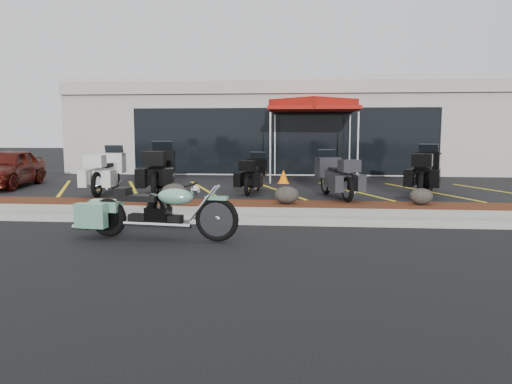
# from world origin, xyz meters

# --- Properties ---
(ground) EXTENTS (90.00, 90.00, 0.00)m
(ground) POSITION_xyz_m (0.00, 0.00, 0.00)
(ground) COLOR black
(ground) RESTS_ON ground
(curb) EXTENTS (24.00, 0.25, 0.15)m
(curb) POSITION_xyz_m (0.00, 0.90, 0.07)
(curb) COLOR gray
(curb) RESTS_ON ground
(sidewalk) EXTENTS (24.00, 1.20, 0.15)m
(sidewalk) POSITION_xyz_m (0.00, 1.60, 0.07)
(sidewalk) COLOR gray
(sidewalk) RESTS_ON ground
(mulch_bed) EXTENTS (24.00, 1.20, 0.16)m
(mulch_bed) POSITION_xyz_m (0.00, 2.80, 0.08)
(mulch_bed) COLOR #37170C
(mulch_bed) RESTS_ON ground
(upper_lot) EXTENTS (26.00, 9.60, 0.15)m
(upper_lot) POSITION_xyz_m (0.00, 8.20, 0.07)
(upper_lot) COLOR black
(upper_lot) RESTS_ON ground
(dealership_building) EXTENTS (18.00, 8.16, 4.00)m
(dealership_building) POSITION_xyz_m (0.00, 14.47, 2.01)
(dealership_building) COLOR gray
(dealership_building) RESTS_ON ground
(boulder_left) EXTENTS (0.65, 0.54, 0.46)m
(boulder_left) POSITION_xyz_m (-2.40, 2.80, 0.39)
(boulder_left) COLOR black
(boulder_left) RESTS_ON mulch_bed
(boulder_mid) EXTENTS (0.60, 0.50, 0.42)m
(boulder_mid) POSITION_xyz_m (0.38, 2.78, 0.37)
(boulder_mid) COLOR black
(boulder_mid) RESTS_ON mulch_bed
(boulder_right) EXTENTS (0.55, 0.46, 0.39)m
(boulder_right) POSITION_xyz_m (3.57, 2.93, 0.35)
(boulder_right) COLOR black
(boulder_right) RESTS_ON mulch_bed
(hero_cruiser) EXTENTS (2.99, 1.13, 1.03)m
(hero_cruiser) POSITION_xyz_m (-0.71, -0.83, 0.51)
(hero_cruiser) COLOR #68A285
(hero_cruiser) RESTS_ON ground
(touring_white) EXTENTS (1.07, 2.37, 1.34)m
(touring_white) POSITION_xyz_m (-4.79, 5.12, 0.82)
(touring_white) COLOR silver
(touring_white) RESTS_ON upper_lot
(touring_black_front) EXTENTS (1.37, 2.65, 1.47)m
(touring_black_front) POSITION_xyz_m (-3.30, 5.00, 0.89)
(touring_black_front) COLOR black
(touring_black_front) RESTS_ON upper_lot
(touring_black_mid) EXTENTS (0.94, 2.03, 1.14)m
(touring_black_mid) POSITION_xyz_m (-0.58, 5.60, 0.72)
(touring_black_mid) COLOR black
(touring_black_mid) RESTS_ON upper_lot
(touring_grey) EXTENTS (1.42, 2.31, 1.26)m
(touring_grey) POSITION_xyz_m (1.40, 4.68, 0.78)
(touring_grey) COLOR #29292E
(touring_grey) RESTS_ON upper_lot
(touring_black_rear) EXTENTS (1.61, 2.55, 1.39)m
(touring_black_rear) POSITION_xyz_m (4.39, 5.77, 0.84)
(touring_black_rear) COLOR black
(touring_black_rear) RESTS_ON upper_lot
(parked_car) EXTENTS (1.91, 3.71, 1.21)m
(parked_car) POSITION_xyz_m (-8.47, 5.61, 0.75)
(parked_car) COLOR #430E09
(parked_car) RESTS_ON upper_lot
(traffic_cone) EXTENTS (0.47, 0.47, 0.46)m
(traffic_cone) POSITION_xyz_m (0.12, 7.57, 0.38)
(traffic_cone) COLOR orange
(traffic_cone) RESTS_ON upper_lot
(popup_canopy) EXTENTS (3.94, 3.94, 2.88)m
(popup_canopy) POSITION_xyz_m (1.12, 8.98, 2.77)
(popup_canopy) COLOR silver
(popup_canopy) RESTS_ON upper_lot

